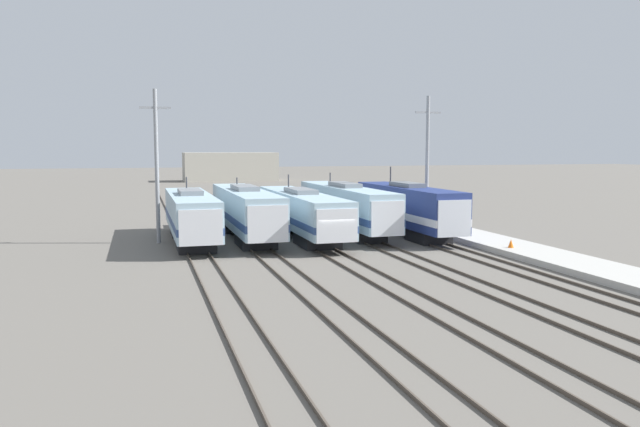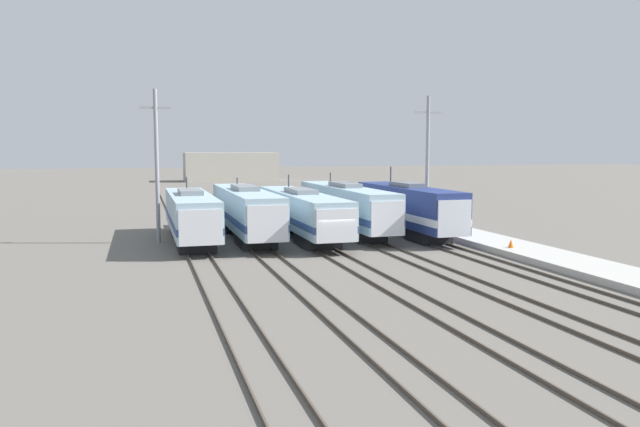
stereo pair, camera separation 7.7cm
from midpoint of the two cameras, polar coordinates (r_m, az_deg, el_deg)
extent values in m
plane|color=#666059|center=(42.26, 1.18, -3.77)|extent=(400.00, 400.00, 0.00)
cube|color=#4C4238|center=(40.49, -11.72, -4.21)|extent=(0.07, 120.00, 0.15)
cube|color=#4C4238|center=(40.63, -9.70, -4.14)|extent=(0.07, 120.00, 0.15)
cube|color=#4C4238|center=(41.05, -5.62, -3.98)|extent=(0.07, 120.00, 0.15)
cube|color=#4C4238|center=(41.33, -3.66, -3.89)|extent=(0.07, 120.00, 0.15)
cube|color=#4C4238|center=(42.04, 0.25, -3.71)|extent=(0.07, 120.00, 0.15)
cube|color=#4C4238|center=(42.47, 2.11, -3.62)|extent=(0.07, 120.00, 0.15)
cube|color=#4C4238|center=(43.46, 5.78, -3.42)|extent=(0.07, 120.00, 0.15)
cube|color=#4C4238|center=(44.01, 7.52, -3.33)|extent=(0.07, 120.00, 0.15)
cube|color=#4C4238|center=(45.25, 10.93, -3.13)|extent=(0.07, 120.00, 0.15)
cube|color=#4C4238|center=(45.92, 12.52, -3.03)|extent=(0.07, 120.00, 0.15)
cube|color=#232326|center=(44.71, -11.24, -2.73)|extent=(2.58, 3.56, 0.95)
cube|color=#232326|center=(52.70, -12.00, -1.43)|extent=(2.58, 3.56, 0.95)
cube|color=#9EBCCC|center=(48.48, -11.70, 0.13)|extent=(3.03, 16.19, 2.74)
cube|color=navy|center=(48.54, -11.69, -0.51)|extent=(3.07, 16.23, 0.49)
cube|color=silver|center=(41.25, -10.89, -1.15)|extent=(2.79, 1.74, 2.33)
cube|color=black|center=(40.41, -10.81, -0.56)|extent=(2.37, 0.08, 0.65)
cube|color=gray|center=(48.35, -11.74, 1.95)|extent=(1.67, 4.05, 0.35)
cylinder|color=#38383D|center=(51.87, -12.05, 2.65)|extent=(0.12, 0.12, 1.15)
cube|color=#232326|center=(45.84, -5.86, -2.43)|extent=(2.52, 4.03, 0.95)
cube|color=#232326|center=(54.80, -7.57, -1.07)|extent=(2.52, 4.03, 0.95)
cube|color=#9EBCCC|center=(50.09, -6.82, 0.50)|extent=(2.97, 18.34, 2.91)
cube|color=navy|center=(50.15, -6.81, -0.16)|extent=(3.01, 18.38, 0.52)
cube|color=silver|center=(41.91, -4.95, -0.85)|extent=(2.73, 1.76, 2.48)
cube|color=black|center=(41.07, -4.74, -0.22)|extent=(2.32, 0.08, 0.69)
cube|color=gray|center=(49.96, -6.84, 2.36)|extent=(1.63, 4.58, 0.35)
cylinder|color=#38383D|center=(53.93, -7.54, 2.86)|extent=(0.12, 0.12, 0.80)
cube|color=#232326|center=(45.76, -0.23, -2.41)|extent=(2.61, 4.20, 0.95)
cube|color=#232326|center=(54.93, -2.96, -1.01)|extent=(2.61, 4.20, 0.95)
cube|color=#9EBCCC|center=(50.12, -1.72, 0.39)|extent=(3.07, 19.10, 2.65)
cube|color=navy|center=(50.17, -1.72, -0.21)|extent=(3.11, 19.14, 0.48)
cube|color=silver|center=(41.90, 1.22, -0.98)|extent=(2.83, 2.05, 2.25)
cube|color=black|center=(40.94, 1.61, -0.45)|extent=(2.40, 0.08, 0.63)
cube|color=gray|center=(50.00, -1.73, 2.10)|extent=(1.69, 4.77, 0.35)
cylinder|color=#38383D|center=(54.04, -2.84, 2.89)|extent=(0.12, 0.12, 1.30)
cube|color=#232326|center=(48.88, 4.09, -1.89)|extent=(2.32, 4.21, 0.95)
cube|color=#232326|center=(57.87, 0.82, -0.65)|extent=(2.32, 4.21, 0.95)
cube|color=#9EBCCC|center=(53.14, 2.33, 0.88)|extent=(2.73, 19.12, 2.96)
cube|color=navy|center=(53.20, 2.33, 0.24)|extent=(2.77, 19.16, 0.53)
cube|color=silver|center=(45.10, 5.80, -0.35)|extent=(2.51, 2.06, 2.52)
cube|color=black|center=(44.17, 6.27, 0.24)|extent=(2.13, 0.08, 0.70)
cube|color=gray|center=(53.02, 2.34, 2.66)|extent=(1.50, 4.78, 0.35)
cylinder|color=#38383D|center=(57.00, 1.00, 3.24)|extent=(0.12, 0.12, 1.03)
cube|color=black|center=(48.44, 9.91, -2.03)|extent=(2.37, 3.54, 0.95)
cube|color=black|center=(55.72, 6.28, -0.94)|extent=(2.37, 3.54, 0.95)
cube|color=navy|center=(51.83, 8.00, 0.75)|extent=(2.79, 16.10, 3.07)
cube|color=silver|center=(51.89, 7.99, 0.08)|extent=(2.83, 16.14, 0.55)
cube|color=silver|center=(45.44, 11.69, -0.33)|extent=(2.57, 1.97, 2.61)
cube|color=black|center=(44.59, 12.25, 0.28)|extent=(2.18, 0.08, 0.73)
cube|color=slate|center=(51.71, 8.03, 2.64)|extent=(1.53, 4.03, 0.35)
cylinder|color=#38383D|center=(54.92, 6.53, 3.48)|extent=(0.12, 0.12, 1.56)
cylinder|color=gray|center=(48.42, -14.64, 4.15)|extent=(0.30, 0.30, 11.54)
cube|color=gray|center=(48.49, -14.78, 9.34)|extent=(2.28, 0.16, 0.16)
cylinder|color=gray|center=(53.82, 9.83, 4.42)|extent=(0.30, 0.30, 11.54)
cube|color=gray|center=(53.88, 9.91, 9.09)|extent=(2.28, 0.16, 0.16)
cube|color=#B7B5AD|center=(47.57, 16.05, -2.66)|extent=(4.00, 120.00, 0.40)
cone|color=orange|center=(44.49, 17.11, -2.63)|extent=(0.39, 0.39, 0.58)
cube|color=#B2AD9E|center=(138.86, -8.13, 4.26)|extent=(20.12, 8.42, 6.25)
camera|label=1|loc=(0.04, -89.95, 0.01)|focal=35.00mm
camera|label=2|loc=(0.04, 90.05, -0.01)|focal=35.00mm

